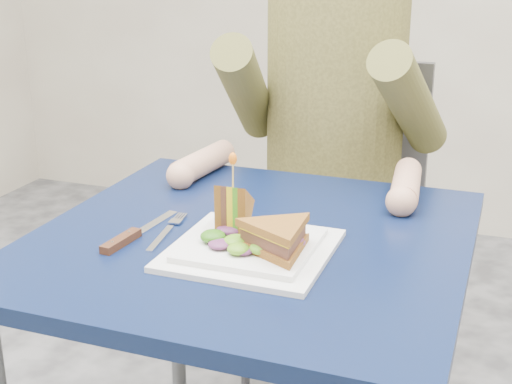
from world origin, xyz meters
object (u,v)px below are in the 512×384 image
at_px(chair, 339,209).
at_px(diner, 334,78).
at_px(knife, 128,237).
at_px(plate, 251,248).
at_px(table, 251,275).
at_px(sandwich_upright, 233,210).
at_px(sandwich_flat, 278,238).
at_px(fork, 166,232).

height_order(chair, diner, diner).
relative_size(chair, knife, 4.19).
bearing_deg(plate, table, 110.66).
xyz_separation_m(diner, sandwich_upright, (-0.02, -0.60, -0.13)).
relative_size(plate, sandwich_upright, 2.16).
bearing_deg(sandwich_upright, table, 54.02).
height_order(chair, sandwich_flat, chair).
bearing_deg(sandwich_flat, fork, 167.24).
height_order(plate, sandwich_flat, sandwich_flat).
distance_m(diner, sandwich_upright, 0.61).
bearing_deg(sandwich_upright, sandwich_flat, -33.75).
distance_m(table, plate, 0.12).
xyz_separation_m(sandwich_upright, knife, (-0.17, -0.07, -0.05)).
bearing_deg(table, sandwich_flat, -50.17).
relative_size(chair, diner, 1.25).
bearing_deg(knife, sandwich_upright, 22.48).
height_order(chair, sandwich_upright, chair).
relative_size(diner, plate, 2.87).
height_order(chair, plate, chair).
bearing_deg(table, diner, 90.00).
bearing_deg(fork, table, 18.52).
height_order(table, sandwich_upright, sandwich_upright).
bearing_deg(sandwich_upright, chair, 88.26).
bearing_deg(fork, knife, -132.45).
distance_m(table, chair, 0.69).
xyz_separation_m(plate, sandwich_upright, (-0.05, 0.04, 0.05)).
bearing_deg(knife, diner, 74.00).
bearing_deg(knife, table, 27.59).
relative_size(plate, knife, 1.17).
bearing_deg(sandwich_upright, plate, -42.12).
height_order(plate, knife, plate).
xyz_separation_m(fork, knife, (-0.05, -0.05, 0.00)).
distance_m(sandwich_upright, knife, 0.19).
distance_m(table, sandwich_upright, 0.14).
distance_m(sandwich_upright, fork, 0.13).
distance_m(chair, diner, 0.39).
bearing_deg(sandwich_flat, table, 129.83).
xyz_separation_m(plate, knife, (-0.22, -0.03, -0.00)).
height_order(diner, sandwich_flat, diner).
bearing_deg(knife, plate, 6.57).
bearing_deg(sandwich_upright, knife, -157.52).
bearing_deg(plate, fork, 171.26).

